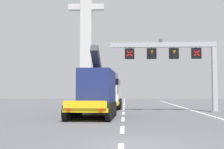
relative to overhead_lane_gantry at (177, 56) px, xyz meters
The scene contains 6 objects.
ground 17.09m from the overhead_lane_gantry, 105.63° to the right, with size 112.00×112.00×0.00m, color #4C4C51.
lane_markings 10.86m from the overhead_lane_gantry, 120.62° to the left, with size 0.20×62.58×0.01m.
edge_line_right 6.54m from the overhead_lane_gantry, 64.19° to the right, with size 0.20×63.00×0.01m, color silver.
overhead_lane_gantry is the anchor object (origin of this frame).
heavy_haul_truck_yellow 7.51m from the overhead_lane_gantry, behind, with size 3.56×14.15×5.30m.
bridge_pylon_distant 48.06m from the overhead_lane_gantry, 108.31° to the left, with size 9.00×2.00×36.97m.
Camera 1 is at (-0.35, -10.02, 1.94)m, focal length 45.03 mm.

